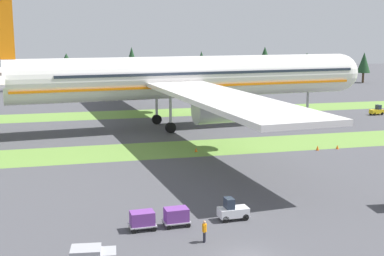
{
  "coord_description": "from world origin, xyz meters",
  "views": [
    {
      "loc": [
        -12.31,
        -32.78,
        16.07
      ],
      "look_at": [
        3.36,
        29.89,
        4.0
      ],
      "focal_mm": 48.57,
      "sensor_mm": 36.0,
      "label": 1
    }
  ],
  "objects_px": {
    "baggage_tug": "(232,211)",
    "taxiway_marker_2": "(196,150)",
    "airliner": "(176,77)",
    "cargo_dolly_second": "(142,219)",
    "pushback_tractor": "(377,111)",
    "taxiway_marker_0": "(337,147)",
    "ground_crew_marshaller": "(204,230)",
    "taxiway_marker_1": "(318,148)",
    "cargo_dolly_lead": "(176,215)"
  },
  "relations": [
    {
      "from": "cargo_dolly_lead",
      "to": "taxiway_marker_0",
      "type": "bearing_deg",
      "value": 126.53
    },
    {
      "from": "ground_crew_marshaller",
      "to": "taxiway_marker_1",
      "type": "distance_m",
      "value": 35.41
    },
    {
      "from": "cargo_dolly_second",
      "to": "taxiway_marker_2",
      "type": "relative_size",
      "value": 4.38
    },
    {
      "from": "baggage_tug",
      "to": "ground_crew_marshaller",
      "type": "distance_m",
      "value": 5.48
    },
    {
      "from": "baggage_tug",
      "to": "taxiway_marker_0",
      "type": "distance_m",
      "value": 32.12
    },
    {
      "from": "ground_crew_marshaller",
      "to": "taxiway_marker_0",
      "type": "relative_size",
      "value": 3.05
    },
    {
      "from": "baggage_tug",
      "to": "taxiway_marker_1",
      "type": "distance_m",
      "value": 29.94
    },
    {
      "from": "cargo_dolly_second",
      "to": "ground_crew_marshaller",
      "type": "xyz_separation_m",
      "value": [
        4.28,
        -3.7,
        0.03
      ]
    },
    {
      "from": "pushback_tractor",
      "to": "cargo_dolly_second",
      "type": "bearing_deg",
      "value": 126.74
    },
    {
      "from": "cargo_dolly_second",
      "to": "ground_crew_marshaller",
      "type": "height_order",
      "value": "ground_crew_marshaller"
    },
    {
      "from": "baggage_tug",
      "to": "cargo_dolly_lead",
      "type": "bearing_deg",
      "value": -90.0
    },
    {
      "from": "airliner",
      "to": "cargo_dolly_second",
      "type": "relative_size",
      "value": 38.19
    },
    {
      "from": "airliner",
      "to": "cargo_dolly_second",
      "type": "distance_m",
      "value": 46.66
    },
    {
      "from": "airliner",
      "to": "baggage_tug",
      "type": "height_order",
      "value": "airliner"
    },
    {
      "from": "cargo_dolly_lead",
      "to": "taxiway_marker_1",
      "type": "height_order",
      "value": "cargo_dolly_lead"
    },
    {
      "from": "airliner",
      "to": "cargo_dolly_second",
      "type": "xyz_separation_m",
      "value": [
        -12.56,
        -44.29,
        -7.6
      ]
    },
    {
      "from": "airliner",
      "to": "cargo_dolly_lead",
      "type": "relative_size",
      "value": 38.19
    },
    {
      "from": "airliner",
      "to": "taxiway_marker_2",
      "type": "height_order",
      "value": "airliner"
    },
    {
      "from": "cargo_dolly_second",
      "to": "taxiway_marker_2",
      "type": "xyz_separation_m",
      "value": [
        11.31,
        26.09,
        -0.66
      ]
    },
    {
      "from": "cargo_dolly_second",
      "to": "taxiway_marker_1",
      "type": "height_order",
      "value": "cargo_dolly_second"
    },
    {
      "from": "taxiway_marker_1",
      "to": "baggage_tug",
      "type": "bearing_deg",
      "value": -131.31
    },
    {
      "from": "cargo_dolly_lead",
      "to": "taxiway_marker_0",
      "type": "xyz_separation_m",
      "value": [
        27.85,
        22.83,
        -0.63
      ]
    },
    {
      "from": "pushback_tractor",
      "to": "taxiway_marker_2",
      "type": "height_order",
      "value": "pushback_tractor"
    },
    {
      "from": "pushback_tractor",
      "to": "taxiway_marker_1",
      "type": "distance_m",
      "value": 35.98
    },
    {
      "from": "taxiway_marker_1",
      "to": "taxiway_marker_2",
      "type": "height_order",
      "value": "taxiway_marker_1"
    },
    {
      "from": "baggage_tug",
      "to": "ground_crew_marshaller",
      "type": "relative_size",
      "value": 1.53
    },
    {
      "from": "airliner",
      "to": "taxiway_marker_1",
      "type": "distance_m",
      "value": 27.46
    },
    {
      "from": "cargo_dolly_lead",
      "to": "pushback_tractor",
      "type": "xyz_separation_m",
      "value": [
        50.49,
        47.89,
        -0.1
      ]
    },
    {
      "from": "cargo_dolly_lead",
      "to": "cargo_dolly_second",
      "type": "xyz_separation_m",
      "value": [
        -2.9,
        -0.14,
        0.0
      ]
    },
    {
      "from": "taxiway_marker_0",
      "to": "taxiway_marker_2",
      "type": "xyz_separation_m",
      "value": [
        -19.44,
        3.12,
        -0.03
      ]
    },
    {
      "from": "cargo_dolly_second",
      "to": "taxiway_marker_0",
      "type": "relative_size",
      "value": 3.98
    },
    {
      "from": "airliner",
      "to": "pushback_tractor",
      "type": "xyz_separation_m",
      "value": [
        40.82,
        3.74,
        -7.7
      ]
    },
    {
      "from": "cargo_dolly_lead",
      "to": "ground_crew_marshaller",
      "type": "bearing_deg",
      "value": 16.93
    },
    {
      "from": "taxiway_marker_0",
      "to": "baggage_tug",
      "type": "bearing_deg",
      "value": -135.31
    },
    {
      "from": "taxiway_marker_0",
      "to": "taxiway_marker_1",
      "type": "height_order",
      "value": "taxiway_marker_1"
    },
    {
      "from": "cargo_dolly_second",
      "to": "pushback_tractor",
      "type": "bearing_deg",
      "value": 129.16
    },
    {
      "from": "ground_crew_marshaller",
      "to": "taxiway_marker_2",
      "type": "bearing_deg",
      "value": 10.44
    },
    {
      "from": "baggage_tug",
      "to": "taxiway_marker_0",
      "type": "relative_size",
      "value": 4.67
    },
    {
      "from": "baggage_tug",
      "to": "pushback_tractor",
      "type": "relative_size",
      "value": 0.98
    },
    {
      "from": "taxiway_marker_2",
      "to": "taxiway_marker_0",
      "type": "bearing_deg",
      "value": -9.11
    },
    {
      "from": "airliner",
      "to": "baggage_tug",
      "type": "bearing_deg",
      "value": -11.28
    },
    {
      "from": "ground_crew_marshaller",
      "to": "taxiway_marker_2",
      "type": "height_order",
      "value": "ground_crew_marshaller"
    },
    {
      "from": "pushback_tractor",
      "to": "taxiway_marker_0",
      "type": "relative_size",
      "value": 4.75
    },
    {
      "from": "airliner",
      "to": "ground_crew_marshaller",
      "type": "distance_m",
      "value": 49.29
    },
    {
      "from": "ground_crew_marshaller",
      "to": "taxiway_marker_0",
      "type": "height_order",
      "value": "ground_crew_marshaller"
    },
    {
      "from": "ground_crew_marshaller",
      "to": "taxiway_marker_1",
      "type": "xyz_separation_m",
      "value": [
        23.4,
        26.57,
        -0.61
      ]
    },
    {
      "from": "baggage_tug",
      "to": "airliner",
      "type": "bearing_deg",
      "value": 171.14
    },
    {
      "from": "ground_crew_marshaller",
      "to": "taxiway_marker_0",
      "type": "bearing_deg",
      "value": -21.06
    },
    {
      "from": "baggage_tug",
      "to": "taxiway_marker_2",
      "type": "height_order",
      "value": "baggage_tug"
    },
    {
      "from": "ground_crew_marshaller",
      "to": "taxiway_marker_1",
      "type": "bearing_deg",
      "value": -17.65
    }
  ]
}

